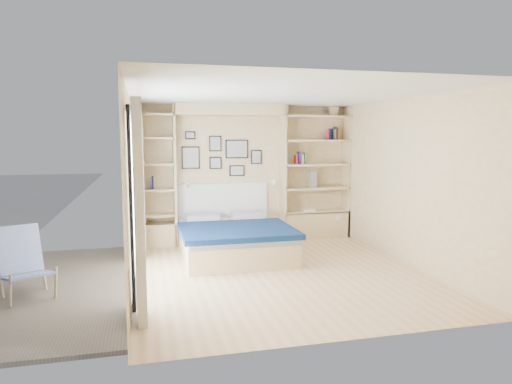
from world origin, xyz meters
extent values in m
plane|color=beige|center=(0.00, 0.00, 0.00)|extent=(4.50, 4.50, 0.00)
plane|color=beige|center=(0.00, 2.25, 1.25)|extent=(4.00, 0.00, 4.00)
plane|color=beige|center=(0.00, -2.25, 1.25)|extent=(4.00, 0.00, 4.00)
plane|color=beige|center=(-2.00, 0.00, 1.25)|extent=(0.00, 4.50, 4.50)
plane|color=beige|center=(2.00, 0.00, 1.25)|extent=(0.00, 4.50, 4.50)
plane|color=white|center=(0.00, 0.00, 2.50)|extent=(4.50, 4.50, 0.00)
cube|color=tan|center=(-1.30, 2.08, 1.25)|extent=(0.04, 0.35, 2.50)
cube|color=tan|center=(0.70, 2.08, 1.25)|extent=(0.04, 0.35, 2.50)
cube|color=tan|center=(-0.30, 2.08, 2.40)|extent=(2.00, 0.35, 0.20)
cube|color=tan|center=(1.98, 2.08, 1.25)|extent=(0.04, 0.35, 2.50)
cube|color=tan|center=(-1.98, 2.08, 1.25)|extent=(0.04, 0.35, 2.50)
cube|color=tan|center=(1.35, 2.08, 0.25)|extent=(1.30, 0.35, 0.50)
cube|color=tan|center=(-1.65, 2.08, 0.20)|extent=(0.70, 0.35, 0.40)
cube|color=black|center=(-1.97, 0.00, 2.23)|extent=(0.04, 2.08, 0.06)
cube|color=black|center=(-1.97, 0.00, 0.03)|extent=(0.04, 2.08, 0.06)
cube|color=black|center=(-1.97, -1.02, 1.10)|extent=(0.04, 0.06, 2.20)
cube|color=black|center=(-1.97, 1.02, 1.10)|extent=(0.04, 0.06, 2.20)
cube|color=silver|center=(-1.98, 0.00, 1.12)|extent=(0.01, 2.00, 2.20)
cube|color=white|center=(-1.88, -1.30, 1.15)|extent=(0.10, 0.45, 2.30)
cube|color=white|center=(-1.88, 1.30, 1.15)|extent=(0.10, 0.45, 2.30)
cube|color=tan|center=(1.35, 2.08, 0.50)|extent=(1.30, 0.35, 0.04)
cube|color=tan|center=(1.35, 2.08, 0.95)|extent=(1.30, 0.35, 0.04)
cube|color=tan|center=(1.35, 2.08, 1.40)|extent=(1.30, 0.35, 0.04)
cube|color=tan|center=(1.35, 2.08, 1.85)|extent=(1.30, 0.35, 0.04)
cube|color=tan|center=(1.35, 2.08, 2.30)|extent=(1.30, 0.35, 0.04)
cube|color=tan|center=(-1.65, 2.08, 0.55)|extent=(0.70, 0.35, 0.04)
cube|color=tan|center=(-1.65, 2.08, 1.00)|extent=(0.70, 0.35, 0.04)
cube|color=tan|center=(-1.65, 2.08, 1.45)|extent=(0.70, 0.35, 0.04)
cube|color=tan|center=(-1.65, 2.08, 1.90)|extent=(0.70, 0.35, 0.04)
cube|color=tan|center=(-1.65, 2.08, 2.30)|extent=(0.70, 0.35, 0.04)
cube|color=tan|center=(-0.45, 1.11, 0.18)|extent=(1.64, 2.05, 0.36)
cube|color=#A5ABB5|center=(-0.45, 1.11, 0.41)|extent=(1.60, 2.01, 0.10)
cube|color=#0A1D3D|center=(-0.45, 0.76, 0.48)|extent=(1.74, 1.43, 0.08)
cube|color=#A5ABB5|center=(-0.86, 1.83, 0.52)|extent=(0.56, 0.41, 0.12)
cube|color=#A5ABB5|center=(-0.04, 1.83, 0.52)|extent=(0.56, 0.41, 0.12)
cube|color=white|center=(-0.45, 2.22, 0.72)|extent=(1.74, 0.04, 0.70)
cube|color=black|center=(-1.00, 2.23, 1.55)|extent=(0.32, 0.02, 0.40)
cube|color=gray|center=(-1.00, 2.21, 1.55)|extent=(0.28, 0.01, 0.36)
cube|color=black|center=(-0.55, 2.23, 1.80)|extent=(0.22, 0.02, 0.28)
cube|color=gray|center=(-0.55, 2.21, 1.80)|extent=(0.18, 0.01, 0.24)
cube|color=black|center=(-0.55, 2.23, 1.45)|extent=(0.22, 0.02, 0.22)
cube|color=gray|center=(-0.55, 2.21, 1.45)|extent=(0.18, 0.01, 0.18)
cube|color=black|center=(-0.15, 2.23, 1.70)|extent=(0.42, 0.02, 0.34)
cube|color=gray|center=(-0.15, 2.21, 1.70)|extent=(0.38, 0.01, 0.30)
cube|color=black|center=(-0.15, 2.23, 1.30)|extent=(0.28, 0.02, 0.20)
cube|color=gray|center=(-0.15, 2.21, 1.30)|extent=(0.24, 0.01, 0.16)
cube|color=black|center=(0.22, 2.23, 1.55)|extent=(0.20, 0.02, 0.26)
cube|color=gray|center=(0.22, 2.21, 1.55)|extent=(0.16, 0.01, 0.22)
cube|color=black|center=(-1.00, 2.23, 1.95)|extent=(0.18, 0.02, 0.14)
cube|color=gray|center=(-1.00, 2.21, 1.95)|extent=(0.14, 0.01, 0.10)
cylinder|color=silver|center=(-1.16, 2.00, 1.12)|extent=(0.20, 0.02, 0.02)
cone|color=white|center=(-1.06, 2.00, 1.10)|extent=(0.13, 0.12, 0.15)
cylinder|color=silver|center=(0.56, 2.00, 1.12)|extent=(0.20, 0.02, 0.02)
cone|color=white|center=(0.46, 2.00, 1.10)|extent=(0.13, 0.12, 0.15)
cube|color=#A51E1E|center=(0.95, 2.07, 1.50)|extent=(0.02, 0.15, 0.16)
cube|color=navy|center=(1.00, 2.07, 1.53)|extent=(0.03, 0.15, 0.23)
cube|color=#BFB28C|center=(1.05, 2.07, 1.51)|extent=(0.04, 0.15, 0.18)
cube|color=#26593F|center=(1.11, 2.07, 1.53)|extent=(0.03, 0.15, 0.21)
cube|color=#9E263D|center=(1.56, 2.07, 1.96)|extent=(0.02, 0.15, 0.19)
cube|color=navy|center=(1.62, 2.07, 1.97)|extent=(0.03, 0.15, 0.21)
cube|color=black|center=(1.64, 2.07, 1.97)|extent=(0.03, 0.15, 0.20)
cube|color=#BFB28C|center=(1.71, 2.07, 1.97)|extent=(0.04, 0.15, 0.19)
cube|color=#26593F|center=(1.72, 2.07, 1.99)|extent=(0.03, 0.15, 0.25)
cube|color=#A51E1E|center=(1.74, 2.07, 1.98)|extent=(0.03, 0.15, 0.23)
cube|color=navy|center=(-1.71, 2.07, 1.12)|extent=(0.02, 0.15, 0.20)
cube|color=black|center=(-1.68, 2.07, 1.13)|extent=(0.03, 0.15, 0.22)
cube|color=#BFB28C|center=(-1.66, 2.07, 1.13)|extent=(0.03, 0.15, 0.21)
cube|color=tan|center=(1.68, 2.07, 2.40)|extent=(0.13, 0.13, 0.15)
cone|color=tan|center=(1.68, 2.07, 2.51)|extent=(0.20, 0.20, 0.08)
cube|color=slate|center=(1.29, 2.07, 1.12)|extent=(0.12, 0.12, 0.30)
cube|color=white|center=(1.20, 2.02, 0.54)|extent=(0.22, 0.16, 0.03)
cube|color=#766757|center=(-3.60, 0.00, 0.00)|extent=(3.20, 4.00, 0.05)
cylinder|color=tan|center=(-3.30, -0.67, 0.22)|extent=(0.09, 0.14, 0.43)
cylinder|color=tan|center=(-2.86, -0.47, 0.22)|extent=(0.09, 0.14, 0.43)
cylinder|color=tan|center=(-3.11, 0.07, 0.33)|extent=(0.17, 0.33, 0.70)
cube|color=#2F4EB7|center=(-3.17, -0.37, 0.30)|extent=(0.69, 0.74, 0.15)
cube|color=#2F4EB7|center=(-3.34, 0.00, 0.54)|extent=(0.54, 0.42, 0.57)
camera|label=1|loc=(-1.82, -6.04, 1.91)|focal=32.00mm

